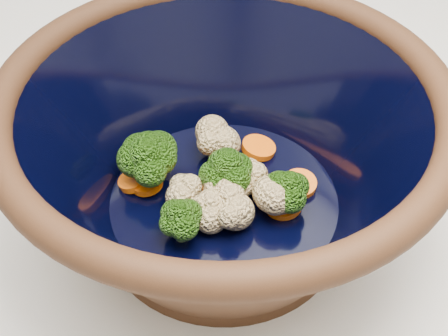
{
  "coord_description": "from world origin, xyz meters",
  "views": [
    {
      "loc": [
        -0.3,
        -0.29,
        1.32
      ],
      "look_at": [
        -0.11,
        0.01,
        0.97
      ],
      "focal_mm": 50.0,
      "sensor_mm": 36.0,
      "label": 1
    }
  ],
  "objects": [
    {
      "name": "mixing_bowl",
      "position": [
        -0.11,
        0.01,
        0.98
      ],
      "size": [
        0.43,
        0.43,
        0.15
      ],
      "rotation": [
        0.0,
        0.0,
        -0.35
      ],
      "color": "black",
      "rests_on": "counter"
    },
    {
      "name": "vegetable_pile",
      "position": [
        -0.12,
        0.02,
        0.96
      ],
      "size": [
        0.15,
        0.13,
        0.06
      ],
      "color": "#608442",
      "rests_on": "mixing_bowl"
    }
  ]
}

